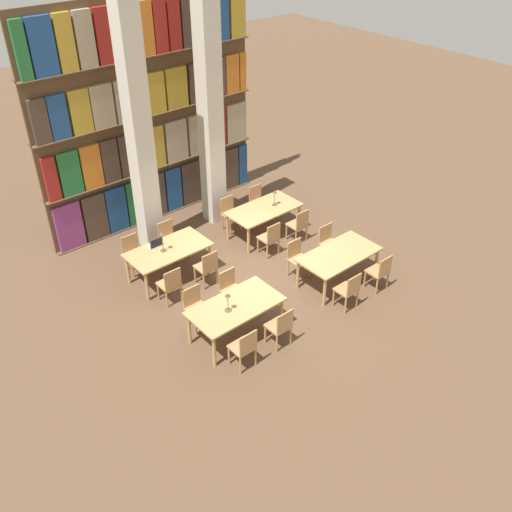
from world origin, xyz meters
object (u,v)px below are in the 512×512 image
(reading_table_2, at_px, (168,252))
(chair_15, at_px, (258,201))
(chair_5, at_px, (297,257))
(pillar_center, at_px, (210,109))
(chair_11, at_px, (169,238))
(chair_9, at_px, (133,252))
(pillar_left, at_px, (138,129))
(reading_table_0, at_px, (236,309))
(reading_table_3, at_px, (264,211))
(chair_6, at_px, (380,271))
(chair_1, at_px, (196,306))
(chair_14, at_px, (299,224))
(chair_3, at_px, (231,289))
(reading_table_1, at_px, (339,257))
(chair_8, at_px, (170,284))
(chair_13, at_px, (230,213))
(chair_2, at_px, (280,326))
(desk_lamp_1, at_px, (162,238))
(chair_7, at_px, (328,242))
(chair_4, at_px, (349,290))
(chair_10, at_px, (207,267))
(chair_12, at_px, (270,237))
(desk_lamp_0, at_px, (228,299))
(desk_lamp_2, at_px, (275,195))
(chair_0, at_px, (244,347))

(reading_table_2, bearing_deg, chair_15, 13.20)
(chair_5, bearing_deg, pillar_center, -91.72)
(chair_5, distance_m, chair_11, 3.11)
(chair_9, bearing_deg, chair_15, 179.96)
(pillar_left, xyz_separation_m, reading_table_0, (-0.49, -3.94, -2.32))
(pillar_left, distance_m, reading_table_0, 4.60)
(reading_table_3, bearing_deg, pillar_left, 148.74)
(chair_6, bearing_deg, reading_table_3, 97.70)
(chair_1, bearing_deg, chair_14, -165.80)
(chair_3, relative_size, reading_table_1, 0.48)
(chair_8, bearing_deg, chair_1, -91.45)
(reading_table_0, height_order, chair_14, chair_14)
(reading_table_2, height_order, chair_13, chair_13)
(chair_11, bearing_deg, chair_2, 88.74)
(reading_table_1, relative_size, reading_table_3, 1.00)
(chair_9, xyz_separation_m, desk_lamp_1, (0.35, -0.77, 0.62))
(chair_3, xyz_separation_m, reading_table_3, (2.40, 1.72, 0.20))
(chair_7, height_order, chair_13, same)
(chair_4, distance_m, chair_11, 4.46)
(chair_5, xyz_separation_m, chair_10, (-1.76, 1.03, 0.00))
(chair_9, bearing_deg, chair_12, 151.21)
(chair_14, bearing_deg, chair_1, -165.80)
(chair_9, bearing_deg, chair_10, 121.96)
(desk_lamp_0, relative_size, chair_9, 0.47)
(chair_6, relative_size, chair_12, 1.00)
(reading_table_1, bearing_deg, chair_12, 103.20)
(desk_lamp_1, bearing_deg, reading_table_1, -41.77)
(chair_13, bearing_deg, desk_lamp_0, 51.54)
(reading_table_0, bearing_deg, chair_12, 35.51)
(chair_7, bearing_deg, chair_12, -48.16)
(chair_2, bearing_deg, desk_lamp_2, 49.84)
(reading_table_3, distance_m, chair_14, 0.92)
(chair_2, height_order, reading_table_3, chair_2)
(chair_9, distance_m, chair_11, 0.96)
(chair_6, relative_size, chair_13, 1.00)
(reading_table_0, distance_m, chair_4, 2.48)
(pillar_left, xyz_separation_m, chair_9, (-0.88, -0.68, -2.52))
(chair_12, bearing_deg, chair_1, -161.39)
(chair_2, distance_m, chair_6, 2.85)
(reading_table_1, bearing_deg, chair_2, -163.52)
(chair_10, height_order, chair_15, same)
(chair_2, distance_m, chair_12, 3.15)
(chair_1, relative_size, chair_13, 1.00)
(chair_0, bearing_deg, chair_11, 76.28)
(desk_lamp_1, bearing_deg, chair_3, -73.30)
(desk_lamp_2, bearing_deg, chair_15, 79.23)
(desk_lamp_0, relative_size, chair_5, 0.47)
(chair_3, height_order, chair_6, same)
(chair_1, height_order, chair_10, same)
(pillar_left, distance_m, chair_14, 4.41)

